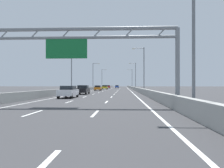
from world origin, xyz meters
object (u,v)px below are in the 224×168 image
(streetlamp_left_distant, at_px, (102,77))
(black_car, at_px, (83,90))
(streetlamp_right_mid, at_px, (143,67))
(blue_car, at_px, (117,87))
(streetlamp_left_far, at_px, (94,74))
(yellow_car, at_px, (105,87))
(white_car, at_px, (68,92))
(streetlamp_right_distant, at_px, (132,77))
(orange_car, at_px, (98,88))
(sign_gantry, at_px, (79,46))
(red_car, at_px, (108,87))
(streetlamp_right_far, at_px, (135,74))
(streetlamp_left_mid, at_px, (73,67))
(streetlamp_right_near, at_px, (190,24))

(streetlamp_left_distant, distance_m, black_car, 79.26)
(streetlamp_right_mid, height_order, blue_car, streetlamp_right_mid)
(streetlamp_right_mid, height_order, black_car, streetlamp_right_mid)
(streetlamp_left_far, xyz_separation_m, yellow_car, (4.00, 1.21, -4.63))
(streetlamp_left_distant, height_order, white_car, streetlamp_left_distant)
(streetlamp_right_distant, bearing_deg, orange_car, -101.65)
(sign_gantry, distance_m, blue_car, 97.16)
(red_car, height_order, yellow_car, yellow_car)
(orange_car, relative_size, black_car, 0.94)
(streetlamp_right_far, distance_m, streetlamp_right_distant, 34.98)
(streetlamp_left_mid, bearing_deg, orange_car, 76.57)
(streetlamp_right_mid, bearing_deg, streetlamp_right_far, 90.00)
(blue_car, bearing_deg, streetlamp_right_distant, 25.37)
(streetlamp_left_mid, bearing_deg, sign_gantry, -76.58)
(streetlamp_right_mid, bearing_deg, orange_car, 125.89)
(streetlamp_left_distant, distance_m, blue_car, 9.56)
(sign_gantry, relative_size, yellow_car, 3.39)
(streetlamp_right_near, distance_m, red_car, 94.41)
(orange_car, bearing_deg, streetlamp_right_distant, 78.35)
(sign_gantry, distance_m, streetlamp_right_distant, 100.84)
(streetlamp_right_near, relative_size, blue_car, 2.15)
(streetlamp_right_near, bearing_deg, white_car, 126.89)
(streetlamp_right_mid, xyz_separation_m, streetlamp_left_far, (-14.93, 34.98, 0.00))
(streetlamp_right_distant, relative_size, red_car, 2.26)
(streetlamp_left_mid, height_order, streetlamp_right_distant, same)
(streetlamp_left_mid, height_order, red_car, streetlamp_left_mid)
(streetlamp_right_near, bearing_deg, red_car, 96.86)
(streetlamp_right_near, distance_m, streetlamp_left_far, 71.54)
(streetlamp_left_mid, height_order, blue_car, streetlamp_left_mid)
(streetlamp_left_far, bearing_deg, red_car, 81.20)
(streetlamp_left_mid, distance_m, streetlamp_right_distant, 71.54)
(streetlamp_left_distant, height_order, blue_car, streetlamp_left_distant)
(blue_car, bearing_deg, streetlamp_left_far, -103.54)
(streetlamp_left_distant, bearing_deg, streetlamp_right_distant, 0.00)
(streetlamp_left_distant, relative_size, blue_car, 2.15)
(black_car, bearing_deg, streetlamp_left_distant, 92.74)
(red_car, bearing_deg, white_car, -89.79)
(streetlamp_right_far, xyz_separation_m, orange_car, (-11.23, -19.47, -4.66))
(streetlamp_right_mid, distance_m, black_car, 15.09)
(streetlamp_right_far, bearing_deg, streetlamp_right_mid, -90.00)
(streetlamp_right_near, distance_m, blue_car, 101.83)
(streetlamp_left_far, relative_size, yellow_car, 2.03)
(red_car, bearing_deg, blue_car, 63.41)
(streetlamp_left_far, height_order, black_car, streetlamp_left_far)
(streetlamp_right_far, height_order, yellow_car, streetlamp_right_far)
(black_car, relative_size, white_car, 0.95)
(sign_gantry, xyz_separation_m, streetlamp_left_far, (-7.30, 65.57, 0.57))
(streetlamp_left_mid, height_order, streetlamp_right_mid, same)
(sign_gantry, bearing_deg, red_car, 92.33)
(yellow_car, bearing_deg, streetlamp_right_mid, -73.19)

